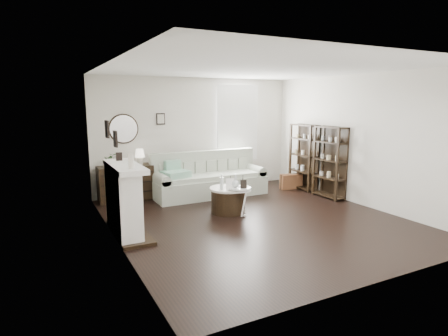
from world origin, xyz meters
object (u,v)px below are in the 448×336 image
sofa (209,181)px  pedestal_table (240,190)px  drum_table (228,200)px  dresser (126,183)px

sofa → pedestal_table: sofa is taller
drum_table → pedestal_table: size_ratio=1.33×
dresser → drum_table: size_ratio=1.61×
sofa → dresser: 1.86m
pedestal_table → drum_table: bearing=119.3°
sofa → dresser: bearing=167.9°
dresser → drum_table: dresser is taller
dresser → pedestal_table: 2.68m
pedestal_table → dresser: bearing=129.1°
sofa → pedestal_table: size_ratio=4.79×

